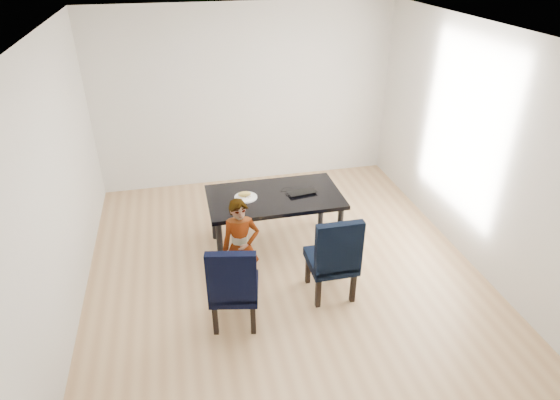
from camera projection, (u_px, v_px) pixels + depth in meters
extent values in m
cube|color=tan|center=(284.00, 271.00, 5.55)|extent=(4.50, 5.00, 0.01)
cube|color=white|center=(285.00, 32.00, 4.22)|extent=(4.50, 5.00, 0.01)
cube|color=silver|center=(246.00, 98.00, 7.02)|extent=(4.50, 0.01, 2.70)
cube|color=beige|center=(382.00, 345.00, 2.76)|extent=(4.50, 0.01, 2.70)
cube|color=white|center=(54.00, 190.00, 4.45)|extent=(0.01, 5.00, 2.70)
cube|color=silver|center=(477.00, 149.00, 5.32)|extent=(0.01, 5.00, 2.70)
cube|color=black|center=(275.00, 222.00, 5.79)|extent=(1.60, 0.90, 0.75)
cube|color=black|center=(234.00, 282.00, 4.61)|extent=(0.56, 0.57, 0.98)
cube|color=black|center=(331.00, 254.00, 4.98)|extent=(0.49, 0.51, 1.02)
imported|color=#EA5813|center=(241.00, 247.00, 5.01)|extent=(0.42, 0.29, 1.12)
cylinder|color=silver|center=(246.00, 197.00, 5.55)|extent=(0.33, 0.33, 0.02)
ellipsoid|color=#AE913E|center=(244.00, 194.00, 5.54)|extent=(0.17, 0.10, 0.06)
imported|color=black|center=(301.00, 191.00, 5.68)|extent=(0.38, 0.27, 0.03)
torus|color=black|center=(291.00, 194.00, 5.63)|extent=(0.13, 0.13, 0.01)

